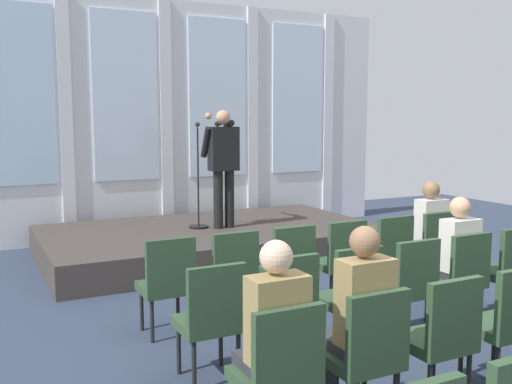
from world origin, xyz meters
name	(u,v)px	position (x,y,z in m)	size (l,w,h in m)	color
ground_plane	(426,371)	(0.00, 0.00, 0.00)	(16.12, 16.12, 0.00)	#2D384C
rear_partition	(175,117)	(0.04, 6.19, 2.02)	(8.14, 0.14, 3.96)	silver
stage_platform	(211,240)	(0.00, 4.52, 0.20)	(4.80, 2.75, 0.40)	#3F3833
speaker	(223,160)	(0.16, 4.42, 1.40)	(0.51, 0.69, 1.72)	black
mic_stand	(198,205)	(-0.17, 4.57, 0.73)	(0.28, 0.28, 1.55)	black
chair_r0_c0	(167,280)	(-1.61, 1.65, 0.53)	(0.46, 0.44, 0.94)	black
chair_r0_c1	(231,272)	(-0.96, 1.65, 0.53)	(0.46, 0.44, 0.94)	black
chair_r0_c2	(289,264)	(-0.32, 1.65, 0.53)	(0.46, 0.44, 0.94)	black
chair_r0_c3	(341,257)	(0.32, 1.65, 0.53)	(0.46, 0.44, 0.94)	black
chair_r0_c4	(388,251)	(0.96, 1.65, 0.53)	(0.46, 0.44, 0.94)	black
chair_r0_c5	(432,245)	(1.61, 1.65, 0.53)	(0.46, 0.44, 0.94)	black
audience_r0_c5	(427,229)	(1.61, 1.73, 0.72)	(0.36, 0.39, 1.28)	#2D2D33
chair_r1_c0	(211,315)	(-1.61, 0.59, 0.53)	(0.46, 0.44, 0.94)	black
chair_r1_c1	(285,303)	(-0.96, 0.59, 0.53)	(0.46, 0.44, 0.94)	black
chair_r1_c2	(351,292)	(-0.32, 0.59, 0.53)	(0.46, 0.44, 0.94)	black
chair_r1_c3	(409,282)	(0.32, 0.59, 0.53)	(0.46, 0.44, 0.94)	black
chair_r1_c4	(461,274)	(0.96, 0.59, 0.53)	(0.46, 0.44, 0.94)	black
audience_r1_c4	(455,254)	(0.96, 0.67, 0.71)	(0.36, 0.39, 1.27)	#2D2D33
chair_r1_c5	(508,266)	(1.61, 0.59, 0.53)	(0.46, 0.44, 0.94)	black
chair_r2_c0	(280,368)	(-1.61, -0.47, 0.53)	(0.46, 0.44, 0.94)	black
audience_r2_c0	(273,333)	(-1.61, -0.39, 0.72)	(0.36, 0.39, 1.30)	#2D2D33
chair_r2_c1	(367,349)	(-0.96, -0.47, 0.53)	(0.46, 0.44, 0.94)	black
audience_r2_c1	(360,315)	(-0.96, -0.39, 0.74)	(0.36, 0.39, 1.33)	#2D2D33
chair_r2_c2	(441,333)	(-0.32, -0.47, 0.53)	(0.46, 0.44, 0.94)	black
chair_r2_c3	(506,318)	(0.32, -0.47, 0.53)	(0.46, 0.44, 0.94)	black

